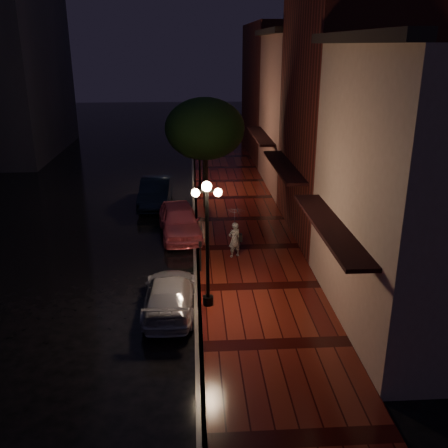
% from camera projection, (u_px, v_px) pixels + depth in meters
% --- Properties ---
extents(ground, '(120.00, 120.00, 0.00)m').
position_uv_depth(ground, '(196.00, 251.00, 21.66)').
color(ground, black).
rests_on(ground, ground).
extents(sidewalk, '(4.50, 60.00, 0.15)m').
position_uv_depth(sidewalk, '(248.00, 248.00, 21.77)').
color(sidewalk, '#420E0B').
rests_on(sidewalk, ground).
extents(curb, '(0.25, 60.00, 0.15)m').
position_uv_depth(curb, '(196.00, 250.00, 21.63)').
color(curb, '#595451').
rests_on(curb, ground).
extents(storefront_near, '(5.00, 8.00, 8.50)m').
position_uv_depth(storefront_near, '(428.00, 193.00, 15.00)').
color(storefront_near, gray).
rests_on(storefront_near, ground).
extents(storefront_mid, '(5.00, 8.00, 11.00)m').
position_uv_depth(storefront_mid, '(351.00, 115.00, 22.09)').
color(storefront_mid, '#511914').
rests_on(storefront_mid, ground).
extents(storefront_far, '(5.00, 8.00, 9.00)m').
position_uv_depth(storefront_far, '(309.00, 114.00, 29.94)').
color(storefront_far, '#8C5951').
rests_on(storefront_far, ground).
extents(storefront_extra, '(5.00, 12.00, 10.00)m').
position_uv_depth(storefront_extra, '(281.00, 91.00, 39.15)').
color(storefront_extra, '#511914').
rests_on(storefront_extra, ground).
extents(streetlamp_near, '(0.96, 0.36, 4.31)m').
position_uv_depth(streetlamp_near, '(207.00, 237.00, 16.10)').
color(streetlamp_near, black).
rests_on(streetlamp_near, sidewalk).
extents(streetlamp_far, '(0.96, 0.36, 4.31)m').
position_uv_depth(streetlamp_far, '(200.00, 151.00, 29.24)').
color(streetlamp_far, black).
rests_on(streetlamp_far, sidewalk).
extents(street_tree, '(4.16, 4.16, 5.80)m').
position_uv_depth(street_tree, '(205.00, 131.00, 25.88)').
color(street_tree, black).
rests_on(street_tree, sidewalk).
extents(pink_car, '(2.29, 4.59, 1.50)m').
position_uv_depth(pink_car, '(180.00, 221.00, 23.16)').
color(pink_car, '#EF6273').
rests_on(pink_car, ground).
extents(navy_car, '(1.75, 4.65, 1.51)m').
position_uv_depth(navy_car, '(156.00, 192.00, 27.59)').
color(navy_car, black).
rests_on(navy_car, ground).
extents(silver_car, '(1.75, 4.16, 1.20)m').
position_uv_depth(silver_car, '(169.00, 294.00, 16.65)').
color(silver_car, '#B1B1B9').
rests_on(silver_car, ground).
extents(woman_with_umbrella, '(0.87, 0.89, 2.10)m').
position_uv_depth(woman_with_umbrella, '(235.00, 225.00, 20.30)').
color(woman_with_umbrella, white).
rests_on(woman_with_umbrella, sidewalk).
extents(parking_meter, '(0.12, 0.10, 1.22)m').
position_uv_depth(parking_meter, '(200.00, 253.00, 19.20)').
color(parking_meter, black).
rests_on(parking_meter, sidewalk).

